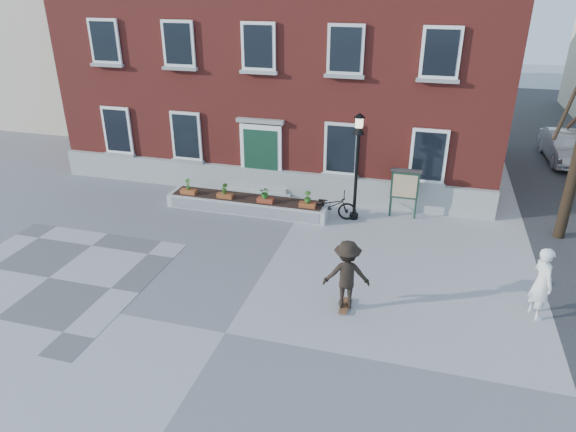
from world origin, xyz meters
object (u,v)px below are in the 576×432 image
(bicycle, at_px, (329,206))
(skateboarder, at_px, (347,275))
(bystander, at_px, (542,283))
(notice_board, at_px, (405,185))
(parked_car, at_px, (565,147))
(lamp_post, at_px, (358,152))

(bicycle, relative_size, skateboarder, 0.99)
(bystander, distance_m, notice_board, 6.52)
(skateboarder, bearing_deg, bystander, 11.69)
(bicycle, xyz_separation_m, notice_board, (2.58, 0.86, 0.75))
(notice_board, bearing_deg, bicycle, -161.62)
(bicycle, bearing_deg, notice_board, -80.62)
(parked_car, bearing_deg, lamp_post, -136.17)
(bystander, xyz_separation_m, lamp_post, (-5.52, 4.68, 1.55))
(parked_car, bearing_deg, notice_board, -131.90)
(parked_car, distance_m, notice_board, 11.10)
(lamp_post, bearing_deg, bystander, -40.28)
(bicycle, height_order, lamp_post, lamp_post)
(lamp_post, height_order, notice_board, lamp_post)
(parked_car, height_order, bystander, bystander)
(parked_car, bearing_deg, bystander, -105.72)
(notice_board, relative_size, skateboarder, 0.94)
(notice_board, distance_m, skateboarder, 6.37)
(bystander, distance_m, lamp_post, 7.40)
(bicycle, height_order, parked_car, parked_car)
(bicycle, relative_size, lamp_post, 0.50)
(bystander, bearing_deg, notice_board, 13.42)
(skateboarder, bearing_deg, notice_board, 80.74)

